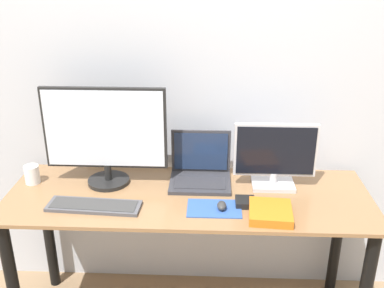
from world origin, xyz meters
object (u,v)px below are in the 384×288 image
(power_brick, at_px, (245,202))
(book, at_px, (270,212))
(laptop, at_px, (200,170))
(monitor_left, at_px, (105,135))
(monitor_right, at_px, (275,156))
(mug, at_px, (32,174))
(keyboard, at_px, (94,206))
(mouse, at_px, (222,206))

(power_brick, bearing_deg, book, -41.71)
(book, relative_size, power_brick, 2.33)
(laptop, distance_m, power_brick, 0.32)
(monitor_left, bearing_deg, laptop, 5.74)
(monitor_right, height_order, power_brick, monitor_right)
(laptop, height_order, book, laptop)
(mug, bearing_deg, keyboard, -31.62)
(keyboard, xyz_separation_m, power_brick, (0.70, 0.06, 0.01))
(laptop, bearing_deg, keyboard, -148.49)
(monitor_right, xyz_separation_m, keyboard, (-0.85, -0.25, -0.16))
(mouse, bearing_deg, monitor_right, 42.88)
(monitor_right, relative_size, keyboard, 0.92)
(mug, relative_size, power_brick, 1.02)
(laptop, relative_size, mouse, 4.50)
(power_brick, bearing_deg, mug, 170.79)
(monitor_right, xyz_separation_m, mouse, (-0.26, -0.24, -0.14))
(monitor_right, xyz_separation_m, mug, (-1.22, -0.02, -0.12))
(laptop, bearing_deg, power_brick, -48.18)
(monitor_right, xyz_separation_m, laptop, (-0.37, 0.05, -0.10))
(monitor_left, height_order, laptop, monitor_left)
(keyboard, bearing_deg, mug, 148.38)
(book, xyz_separation_m, power_brick, (-0.11, 0.09, -0.01))
(monitor_right, xyz_separation_m, power_brick, (-0.15, -0.19, -0.15))
(mouse, relative_size, mug, 0.72)
(monitor_right, bearing_deg, power_brick, -128.18)
(monitor_left, xyz_separation_m, book, (0.79, -0.29, -0.24))
(monitor_right, bearing_deg, monitor_left, 180.00)
(mouse, bearing_deg, monitor_left, 157.03)
(laptop, height_order, mug, laptop)
(monitor_left, height_order, book, monitor_left)
(monitor_left, bearing_deg, mouse, -22.97)
(laptop, bearing_deg, mug, -175.53)
(monitor_left, distance_m, monitor_right, 0.84)
(keyboard, xyz_separation_m, mouse, (0.59, 0.01, 0.01))
(keyboard, bearing_deg, power_brick, 4.57)
(monitor_left, bearing_deg, monitor_right, -0.00)
(keyboard, bearing_deg, monitor_right, 16.33)
(book, relative_size, mug, 2.28)
(keyboard, height_order, mouse, mouse)
(monitor_left, relative_size, laptop, 1.97)
(keyboard, relative_size, book, 2.03)
(monitor_left, distance_m, book, 0.87)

